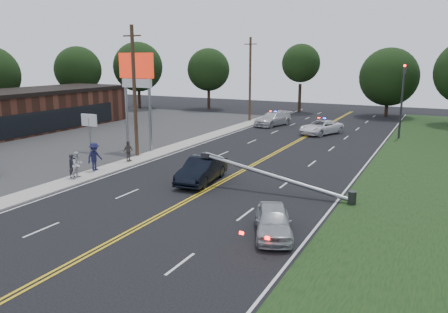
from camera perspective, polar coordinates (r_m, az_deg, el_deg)
The scene contains 23 objects.
ground at distance 20.48m, azimuth -11.54°, elevation -9.26°, with size 120.00×120.00×0.00m, color black.
parking_lot at distance 41.17m, azimuth -24.94°, elevation 0.93°, with size 25.00×60.00×0.01m, color #2D2D2D.
sidewalk at distance 32.96m, azimuth -12.29°, elevation -0.76°, with size 1.80×70.00×0.12m, color #ADA79C.
centerline_yellow at distance 28.54m, azimuth 0.96°, elevation -2.65°, with size 0.36×80.00×0.00m, color gold.
pylon_sign at distance 36.56m, azimuth -11.34°, elevation 10.00°, with size 3.20×0.35×8.00m.
small_sign at distance 37.69m, azimuth -17.18°, elevation 4.16°, with size 1.60×0.14×3.10m.
traffic_signal at distance 45.03m, azimuth 22.28°, elevation 7.49°, with size 0.28×0.41×7.05m.
fallen_streetlight at distance 24.97m, azimuth 7.62°, elevation -2.86°, with size 9.36×0.44×1.91m.
utility_pole_mid at distance 34.24m, azimuth -11.62°, elevation 8.29°, with size 1.60×0.28×10.00m.
utility_pole_far at distance 53.23m, azimuth 3.42°, elevation 10.02°, with size 1.60×0.28×10.00m.
tree_3 at distance 65.99m, azimuth -18.53°, elevation 10.69°, with size 6.49×6.49×9.24m.
tree_4 at distance 68.97m, azimuth -11.17°, elevation 11.41°, with size 7.46×7.46×10.02m.
tree_5 at distance 66.47m, azimuth -2.03°, elevation 11.26°, with size 6.31×6.31×9.06m.
tree_6 at distance 63.61m, azimuth 10.01°, elevation 11.90°, with size 5.35×5.35×9.57m.
tree_7 at distance 61.85m, azimuth 20.74°, elevation 9.69°, with size 7.56×7.56×8.96m.
crashed_sedan at distance 27.21m, azimuth -2.93°, elevation -1.74°, with size 1.67×4.79×1.58m, color black.
waiting_sedan at distance 19.30m, azimuth 6.43°, elevation -8.38°, with size 1.55×3.85×1.31m, color #A8ACB0.
emergency_a at distance 45.61m, azimuth 12.59°, elevation 3.75°, with size 2.34×5.07×1.41m, color white.
emergency_b at distance 50.57m, azimuth 6.40°, elevation 4.92°, with size 2.19×5.38×1.56m, color silver.
bystander_a at distance 29.35m, azimuth -19.21°, elevation -1.18°, with size 0.56×0.37×1.53m, color #25242B.
bystander_b at distance 29.22m, azimuth -18.61°, elevation -1.02°, with size 0.83×0.64×1.70m, color silver.
bystander_c at distance 30.75m, azimuth -16.54°, elevation -0.02°, with size 1.23×0.71×1.91m, color #191B40.
bystander_d at distance 32.91m, azimuth -12.41°, elevation 0.70°, with size 0.90×0.38×1.54m, color #5A4F48.
Camera 1 is at (12.02, -14.76, 7.58)m, focal length 35.00 mm.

